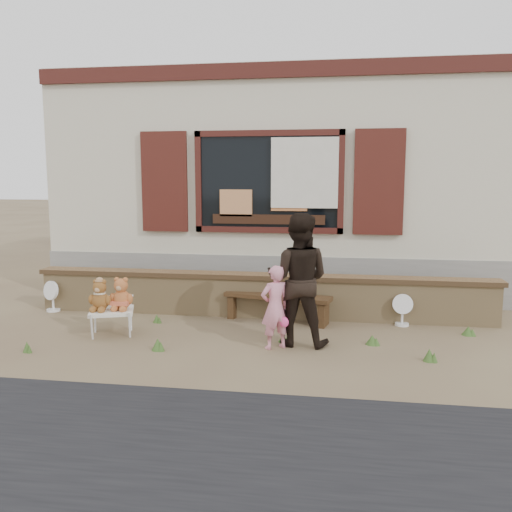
% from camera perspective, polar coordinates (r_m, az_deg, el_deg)
% --- Properties ---
extents(ground, '(80.00, 80.00, 0.00)m').
position_cam_1_polar(ground, '(7.49, -0.72, -8.26)').
color(ground, brown).
rests_on(ground, ground).
extents(shopfront, '(8.04, 5.13, 4.00)m').
position_cam_1_polar(shopfront, '(11.62, 2.98, 7.65)').
color(shopfront, '#C0B99C').
rests_on(shopfront, ground).
extents(brick_wall, '(7.10, 0.36, 0.67)m').
position_cam_1_polar(brick_wall, '(8.36, 0.42, -4.08)').
color(brick_wall, tan).
rests_on(brick_wall, ground).
extents(bench, '(1.64, 0.68, 0.41)m').
position_cam_1_polar(bench, '(8.07, 2.28, -4.83)').
color(bench, '#362312').
rests_on(bench, ground).
extents(folding_chair, '(0.71, 0.67, 0.35)m').
position_cam_1_polar(folding_chair, '(7.65, -14.96, -5.72)').
color(folding_chair, silver).
rests_on(folding_chair, ground).
extents(teddy_bear_left, '(0.39, 0.37, 0.43)m').
position_cam_1_polar(teddy_bear_left, '(7.60, -16.08, -3.91)').
color(teddy_bear_left, brown).
rests_on(teddy_bear_left, folding_chair).
extents(teddy_bear_right, '(0.41, 0.38, 0.45)m').
position_cam_1_polar(teddy_bear_right, '(7.58, -13.98, -3.79)').
color(teddy_bear_right, '#9D562B').
rests_on(teddy_bear_right, folding_chair).
extents(child, '(0.46, 0.42, 1.06)m').
position_cam_1_polar(child, '(6.78, 2.02, -5.41)').
color(child, pink).
rests_on(child, ground).
extents(adult, '(0.88, 0.71, 1.69)m').
position_cam_1_polar(adult, '(6.90, 4.46, -2.48)').
color(adult, black).
rests_on(adult, ground).
extents(fan_left, '(0.32, 0.21, 0.50)m').
position_cam_1_polar(fan_left, '(9.28, -20.61, -3.95)').
color(fan_left, white).
rests_on(fan_left, ground).
extents(fan_right, '(0.30, 0.20, 0.47)m').
position_cam_1_polar(fan_right, '(8.14, 15.16, -5.47)').
color(fan_right, white).
rests_on(fan_right, ground).
extents(grass_tufts, '(5.67, 1.72, 0.15)m').
position_cam_1_polar(grass_tufts, '(7.07, 5.06, -8.74)').
color(grass_tufts, '#3C5E25').
rests_on(grass_tufts, ground).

